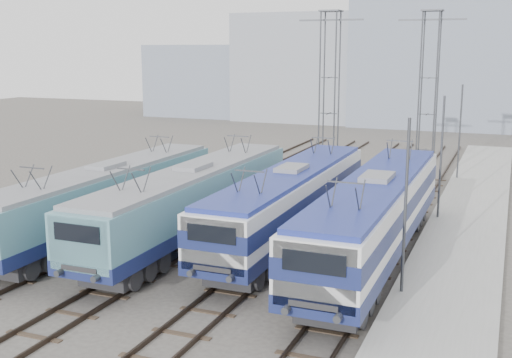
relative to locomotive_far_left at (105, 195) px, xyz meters
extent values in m
plane|color=#514C47|center=(6.75, -4.62, -2.21)|extent=(160.00, 160.00, 0.00)
cube|color=#9E9E99|center=(16.95, 3.38, -2.06)|extent=(4.00, 70.00, 0.30)
cube|color=navy|center=(0.00, 0.22, -0.85)|extent=(2.80, 17.68, 0.59)
cube|color=#598F9D|center=(0.00, 0.22, 0.33)|extent=(2.75, 17.68, 1.77)
cube|color=gray|center=(0.00, 0.22, 1.31)|extent=(2.53, 16.97, 0.20)
cube|color=#262628|center=(0.00, -5.68, -1.58)|extent=(2.06, 3.54, 0.66)
cube|color=#262628|center=(0.00, 6.11, -1.58)|extent=(2.06, 3.54, 0.66)
cube|color=navy|center=(4.50, 1.05, -0.81)|extent=(2.89, 18.23, 0.61)
cube|color=#598F9D|center=(4.50, 1.05, 0.40)|extent=(2.84, 18.23, 1.82)
cube|color=#598F9D|center=(4.50, -7.71, 0.22)|extent=(2.61, 0.71, 2.07)
cube|color=gray|center=(4.50, 1.05, 1.42)|extent=(2.61, 17.50, 0.20)
cube|color=#262628|center=(4.50, -5.02, -1.57)|extent=(2.13, 3.65, 0.68)
cube|color=#262628|center=(4.50, 7.13, -1.57)|extent=(2.13, 3.65, 0.68)
cube|color=navy|center=(9.00, 2.77, -0.83)|extent=(2.84, 17.91, 0.60)
cube|color=white|center=(9.00, 2.77, 0.36)|extent=(2.79, 17.91, 1.79)
cube|color=navy|center=(9.00, 2.77, 0.31)|extent=(2.83, 17.93, 0.70)
cube|color=white|center=(9.00, -5.83, 0.18)|extent=(2.56, 0.70, 2.03)
cube|color=navy|center=(9.00, 2.77, 1.36)|extent=(2.56, 17.20, 0.20)
cube|color=#262628|center=(9.00, -3.20, -1.58)|extent=(2.09, 3.58, 0.67)
cube|color=#262628|center=(9.00, 8.74, -1.58)|extent=(2.09, 3.58, 0.67)
cube|color=navy|center=(13.50, 1.19, -0.77)|extent=(2.99, 18.88, 0.63)
cube|color=white|center=(13.50, 1.19, 0.49)|extent=(2.94, 18.88, 1.89)
cube|color=navy|center=(13.50, 1.19, 0.44)|extent=(2.98, 18.90, 0.73)
cube|color=white|center=(13.50, -7.88, 0.30)|extent=(2.70, 0.73, 2.14)
cube|color=navy|center=(13.50, 1.19, 1.54)|extent=(2.70, 18.13, 0.21)
cube|color=#262628|center=(13.50, -5.10, -1.55)|extent=(2.20, 3.78, 0.71)
cube|color=#262628|center=(13.50, 7.49, -1.55)|extent=(2.20, 3.78, 0.71)
cylinder|color=#3F4247|center=(6.20, 16.83, 3.79)|extent=(0.10, 0.10, 12.00)
cylinder|color=#3F4247|center=(7.30, 16.83, 3.79)|extent=(0.10, 0.10, 12.00)
cylinder|color=#3F4247|center=(6.20, 17.93, 3.79)|extent=(0.10, 0.10, 12.00)
cylinder|color=#3F4247|center=(7.30, 17.93, 3.79)|extent=(0.10, 0.10, 12.00)
cube|color=#3F4247|center=(6.75, 17.38, 9.19)|extent=(4.50, 0.12, 0.12)
cylinder|color=#3F4247|center=(12.70, 18.83, 3.79)|extent=(0.10, 0.10, 12.00)
cylinder|color=#3F4247|center=(13.80, 18.83, 3.79)|extent=(0.10, 0.10, 12.00)
cylinder|color=#3F4247|center=(12.70, 19.93, 3.79)|extent=(0.10, 0.10, 12.00)
cylinder|color=#3F4247|center=(13.80, 19.93, 3.79)|extent=(0.10, 0.10, 12.00)
cube|color=#3F4247|center=(13.25, 19.38, 9.19)|extent=(4.50, 0.12, 0.12)
cylinder|color=#3F4247|center=(15.35, -2.62, 1.29)|extent=(0.12, 0.12, 7.00)
cylinder|color=#3F4247|center=(15.35, 9.38, 1.29)|extent=(0.12, 0.12, 7.00)
cylinder|color=#3F4247|center=(15.35, 21.38, 1.29)|extent=(0.12, 0.12, 7.00)
cube|color=#9096A2|center=(-7.25, 57.38, 4.79)|extent=(18.00, 12.00, 14.00)
cube|color=gray|center=(10.75, 57.38, 6.79)|extent=(22.00, 14.00, 18.00)
cube|color=gray|center=(-23.25, 57.38, 2.79)|extent=(14.00, 10.00, 10.00)
camera|label=1|loc=(18.88, -26.36, 7.26)|focal=45.00mm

